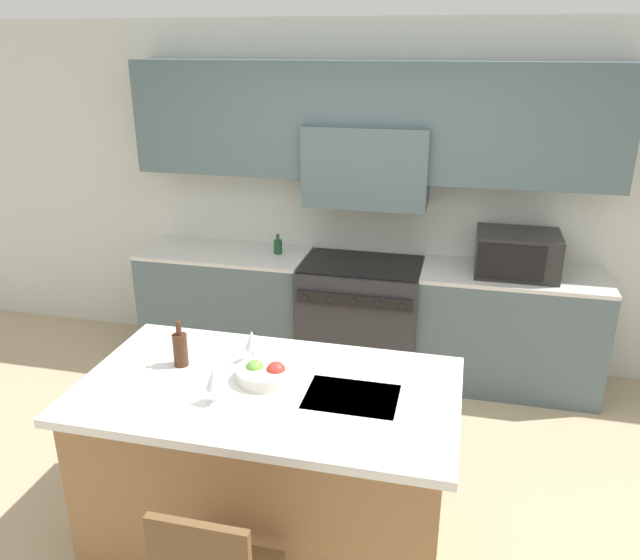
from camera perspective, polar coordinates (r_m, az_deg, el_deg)
The scene contains 11 objects.
ground_plane at distance 3.81m, azimuth -1.29°, elevation -20.48°, with size 10.00×10.00×0.00m, color tan.
back_cabinetry at distance 4.93m, azimuth 4.58°, elevation 10.09°, with size 10.00×0.46×2.70m.
back_counter at distance 5.04m, azimuth 3.76°, elevation -3.28°, with size 3.64×0.62×0.92m.
range_stove at distance 5.02m, azimuth 3.71°, elevation -3.41°, with size 0.93×0.70×0.91m.
microwave at distance 4.77m, azimuth 17.56°, elevation 2.33°, with size 0.59×0.45×0.31m.
kitchen_island at distance 3.38m, azimuth -4.56°, elevation -16.48°, with size 1.86×1.04×0.94m.
wine_bottle at distance 3.33m, azimuth -12.65°, elevation -6.15°, with size 0.08×0.08×0.25m.
wine_glass_near at distance 2.95m, azimuth -9.71°, elevation -8.99°, with size 0.08×0.08×0.18m.
wine_glass_far at distance 3.29m, azimuth -6.23°, elevation -5.50°, with size 0.08×0.08×0.18m.
fruit_bowl at distance 3.15m, azimuth -4.98°, elevation -8.45°, with size 0.29×0.29×0.10m.
oil_bottle_on_counter at distance 5.04m, azimuth -3.87°, elevation 3.10°, with size 0.07×0.07×0.16m.
Camera 1 is at (0.74, -2.76, 2.52)m, focal length 35.00 mm.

